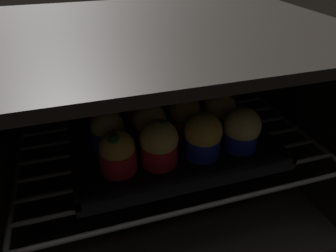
# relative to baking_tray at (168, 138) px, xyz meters

# --- Properties ---
(oven_cavity) EXTENTS (0.59, 0.47, 0.37)m
(oven_cavity) POSITION_rel_baking_tray_xyz_m (0.00, 0.06, 0.02)
(oven_cavity) COLOR black
(oven_cavity) RESTS_ON ground
(oven_rack) EXTENTS (0.55, 0.42, 0.01)m
(oven_rack) POSITION_rel_baking_tray_xyz_m (0.00, 0.02, -0.01)
(oven_rack) COLOR #4C494C
(oven_rack) RESTS_ON oven_cavity
(baking_tray) EXTENTS (0.36, 0.29, 0.02)m
(baking_tray) POSITION_rel_baking_tray_xyz_m (0.00, 0.00, 0.00)
(baking_tray) COLOR black
(baking_tray) RESTS_ON oven_rack
(muffin_row0_col0) EXTENTS (0.06, 0.06, 0.07)m
(muffin_row0_col0) POSITION_rel_baking_tray_xyz_m (-0.11, -0.07, 0.04)
(muffin_row0_col0) COLOR red
(muffin_row0_col0) RESTS_ON baking_tray
(muffin_row0_col1) EXTENTS (0.06, 0.06, 0.08)m
(muffin_row0_col1) POSITION_rel_baking_tray_xyz_m (-0.04, -0.07, 0.04)
(muffin_row0_col1) COLOR red
(muffin_row0_col1) RESTS_ON baking_tray
(muffin_row0_col2) EXTENTS (0.06, 0.06, 0.08)m
(muffin_row0_col2) POSITION_rel_baking_tray_xyz_m (0.04, -0.07, 0.04)
(muffin_row0_col2) COLOR #1928B7
(muffin_row0_col2) RESTS_ON baking_tray
(muffin_row0_col3) EXTENTS (0.07, 0.07, 0.08)m
(muffin_row0_col3) POSITION_rel_baking_tray_xyz_m (0.11, -0.07, 0.04)
(muffin_row0_col3) COLOR #1928B7
(muffin_row0_col3) RESTS_ON baking_tray
(muffin_row1_col0) EXTENTS (0.06, 0.06, 0.07)m
(muffin_row1_col0) POSITION_rel_baking_tray_xyz_m (-0.11, 0.00, 0.04)
(muffin_row1_col0) COLOR #1928B7
(muffin_row1_col0) RESTS_ON baking_tray
(muffin_row1_col1) EXTENTS (0.06, 0.06, 0.07)m
(muffin_row1_col1) POSITION_rel_baking_tray_xyz_m (-0.04, -0.00, 0.04)
(muffin_row1_col1) COLOR #7A238C
(muffin_row1_col1) RESTS_ON baking_tray
(muffin_row1_col2) EXTENTS (0.06, 0.06, 0.08)m
(muffin_row1_col2) POSITION_rel_baking_tray_xyz_m (0.03, 0.00, 0.04)
(muffin_row1_col2) COLOR red
(muffin_row1_col2) RESTS_ON baking_tray
(muffin_row1_col3) EXTENTS (0.06, 0.06, 0.07)m
(muffin_row1_col3) POSITION_rel_baking_tray_xyz_m (0.10, 0.00, 0.04)
(muffin_row1_col3) COLOR #1928B7
(muffin_row1_col3) RESTS_ON baking_tray
(muffin_row2_col0) EXTENTS (0.06, 0.06, 0.07)m
(muffin_row2_col0) POSITION_rel_baking_tray_xyz_m (-0.11, 0.07, 0.04)
(muffin_row2_col0) COLOR #7A238C
(muffin_row2_col0) RESTS_ON baking_tray
(muffin_row2_col1) EXTENTS (0.06, 0.06, 0.08)m
(muffin_row2_col1) POSITION_rel_baking_tray_xyz_m (-0.03, 0.08, 0.04)
(muffin_row2_col1) COLOR red
(muffin_row2_col1) RESTS_ON baking_tray
(muffin_row2_col2) EXTENTS (0.06, 0.06, 0.08)m
(muffin_row2_col2) POSITION_rel_baking_tray_xyz_m (0.04, 0.07, 0.04)
(muffin_row2_col2) COLOR red
(muffin_row2_col2) RESTS_ON baking_tray
(muffin_row2_col3) EXTENTS (0.06, 0.06, 0.08)m
(muffin_row2_col3) POSITION_rel_baking_tray_xyz_m (0.10, 0.07, 0.04)
(muffin_row2_col3) COLOR #7A238C
(muffin_row2_col3) RESTS_ON baking_tray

